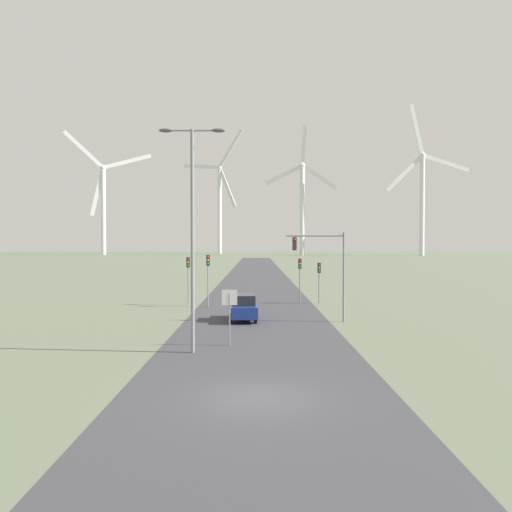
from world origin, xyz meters
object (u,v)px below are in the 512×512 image
Objects in this scene: traffic_light_post_mid_left at (187,270)px; traffic_light_mast_overhead at (323,259)px; traffic_light_post_near_left at (207,269)px; wind_turbine_right at (421,192)px; stop_sign_near at (229,307)px; wind_turbine_center at (301,199)px; streetlamp at (192,214)px; wind_turbine_left at (219,199)px; wind_turbine_far_left at (102,199)px; traffic_light_post_near_right at (318,274)px; traffic_light_post_mid_right at (299,270)px; car_approaching at (243,307)px.

traffic_light_mast_overhead is (10.54, -9.13, 1.27)m from traffic_light_post_mid_left.
wind_turbine_right is at bearing 66.52° from traffic_light_post_near_left.
wind_turbine_center is at bearing 83.62° from stop_sign_near.
streetlamp is 2.62× the size of traffic_light_post_mid_left.
wind_turbine_left reaches higher than traffic_light_post_near_left.
traffic_light_mast_overhead is at bearing -40.91° from traffic_light_post_mid_left.
stop_sign_near is 0.05× the size of wind_turbine_far_left.
traffic_light_mast_overhead is 0.11× the size of wind_turbine_center.
traffic_light_post_near_right is 224.05m from wind_turbine_left.
wind_turbine_far_left reaches higher than traffic_light_post_mid_right.
streetlamp is 223.49m from wind_turbine_far_left.
traffic_light_post_near_left is at bearing -113.48° from wind_turbine_right.
traffic_light_post_near_right is 10.35m from traffic_light_mast_overhead.
wind_turbine_left is (-24.01, 231.29, 24.49)m from traffic_light_mast_overhead.
traffic_light_post_mid_right is (9.86, 1.83, -0.13)m from traffic_light_post_mid_left.
wind_turbine_far_left is 0.87× the size of wind_turbine_right.
wind_turbine_center is (22.17, 198.38, 23.13)m from stop_sign_near.
wind_turbine_left is 103.14m from wind_turbine_right.
traffic_light_post_near_right is at bearing -94.81° from wind_turbine_center.
traffic_light_post_near_left is at bearing -70.64° from wind_turbine_far_left.
traffic_light_post_near_left is at bearing -86.08° from wind_turbine_left.
traffic_light_mast_overhead is 0.09× the size of wind_turbine_left.
traffic_light_post_mid_right is at bearing 10.52° from traffic_light_post_mid_left.
traffic_light_mast_overhead is at bearing 51.04° from streetlamp.
car_approaching is at bearing -70.48° from wind_turbine_far_left.
wind_turbine_left is (-17.97, 239.26, 26.76)m from stop_sign_near.
wind_turbine_left is at bearing 96.44° from traffic_light_post_near_right.
stop_sign_near is 0.71× the size of car_approaching.
stop_sign_near is at bearing -80.52° from traffic_light_post_near_left.
traffic_light_post_mid_left reaches higher than stop_sign_near.
traffic_light_post_near_left is 225.31m from wind_turbine_left.
traffic_light_mast_overhead is 192.23m from wind_turbine_center.
wind_turbine_far_left reaches higher than traffic_light_post_near_right.
wind_turbine_right is (74.44, 193.45, 25.80)m from stop_sign_near.
wind_turbine_far_left reaches higher than car_approaching.
wind_turbine_far_left is at bearing -151.03° from wind_turbine_left.
car_approaching is (0.52, 8.62, -1.16)m from stop_sign_near.
traffic_light_post_near_left is (-2.66, 15.94, 1.15)m from stop_sign_near.
wind_turbine_right is at bearing -5.39° from wind_turbine_center.
traffic_light_mast_overhead is 233.82m from wind_turbine_left.
stop_sign_near is (1.73, 1.64, -4.73)m from streetlamp.
streetlamp is at bearing -81.59° from traffic_light_post_mid_left.
traffic_light_post_mid_right is 189.34m from wind_turbine_right.
traffic_light_post_mid_left is 184.56m from wind_turbine_center.
wind_turbine_left reaches higher than traffic_light_post_mid_right.
traffic_light_post_mid_left is 10.09m from car_approaching.
traffic_light_post_mid_right reaches higher than car_approaching.
wind_turbine_right is (67.44, 175.31, 25.17)m from traffic_light_post_near_right.
wind_turbine_center reaches higher than streetlamp.
traffic_light_post_mid_right is 0.96× the size of car_approaching.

